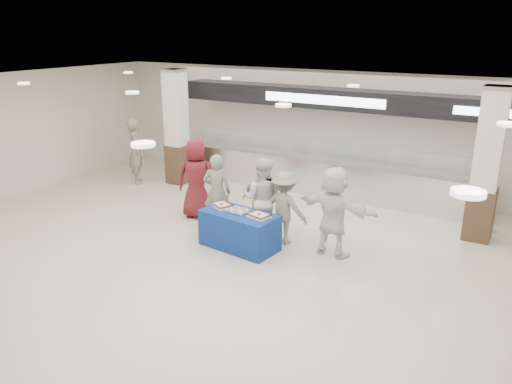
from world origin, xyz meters
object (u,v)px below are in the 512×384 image
Objects in this scene: sheet_cake_left at (222,205)px; civilian_white at (334,212)px; soldier_b at (284,208)px; soldier_a at (217,192)px; display_table at (239,230)px; civilian_maroon at (197,179)px; sheet_cake_right at (259,215)px; soldier_bg at (136,151)px; chef_tall at (263,198)px; chef_short at (262,200)px; cupcake_tray at (238,211)px.

civilian_white is at bearing 13.50° from sheet_cake_left.
soldier_a is at bearing 2.49° from soldier_b.
display_table is 0.83× the size of civilian_maroon.
display_table is 3.27× the size of sheet_cake_right.
soldier_a is 4.29m from soldier_bg.
civilian_white is at bearing 164.16° from chef_tall.
chef_short is at bearing 115.54° from sheet_cake_right.
sheet_cake_left is at bearing 171.13° from cupcake_tray.
civilian_maroon is 1.04× the size of civilian_white.
soldier_a is 2.72m from civilian_white.
soldier_b reaches higher than display_table.
soldier_a reaches higher than cupcake_tray.
cupcake_tray is at bearing 43.28° from soldier_b.
civilian_maroon is 3.40m from soldier_bg.
soldier_b is (2.45, -0.32, -0.17)m from civilian_maroon.
civilian_maroon is 3.55m from civilian_white.
soldier_bg is (-5.39, 2.34, 0.14)m from sheet_cake_right.
chef_short is at bearing 151.52° from civilian_maroon.
soldier_b is 1.09m from civilian_white.
soldier_b reaches higher than cupcake_tray.
sheet_cake_right is 5.88m from soldier_bg.
sheet_cake_left is 0.26× the size of soldier_bg.
soldier_bg is (-4.87, 2.29, 0.16)m from cupcake_tray.
civilian_white is at bearing 151.66° from civilian_maroon.
civilian_maroon is at bearing -6.07° from soldier_b.
civilian_maroon is at bearing 145.69° from sheet_cake_left.
chef_tall is 0.97× the size of civilian_white.
cupcake_tray is at bearing 128.56° from civilian_maroon.
chef_short is (-0.07, 0.11, -0.09)m from chef_tall.
cupcake_tray is 0.21× the size of civilian_maroon.
soldier_b is at bearing 149.99° from civilian_maroon.
sheet_cake_left is at bearing 28.41° from chef_tall.
display_table is 0.41m from cupcake_tray.
soldier_a is at bearing 134.03° from civilian_maroon.
chef_short is 0.87× the size of civilian_white.
chef_short is at bearing 80.92° from cupcake_tray.
civilian_white is (1.60, -0.05, 0.03)m from chef_tall.
chef_tall is at bearing 6.73° from civilian_white.
civilian_maroon is 1.11× the size of soldier_a.
chef_short is at bearing 2.90° from civilian_white.
soldier_b is 0.82× the size of soldier_bg.
chef_tall is at bearing 42.57° from sheet_cake_left.
chef_tall is at bearing 117.45° from chef_short.
civilian_white is at bearing 27.27° from sheet_cake_right.
display_table is at bearing 28.54° from civilian_white.
sheet_cake_right is 0.91m from chef_short.
chef_short reaches higher than display_table.
civilian_white reaches higher than chef_short.
soldier_a is at bearing 4.09° from chef_short.
civilian_white is (2.23, 0.54, 0.11)m from sheet_cake_left.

